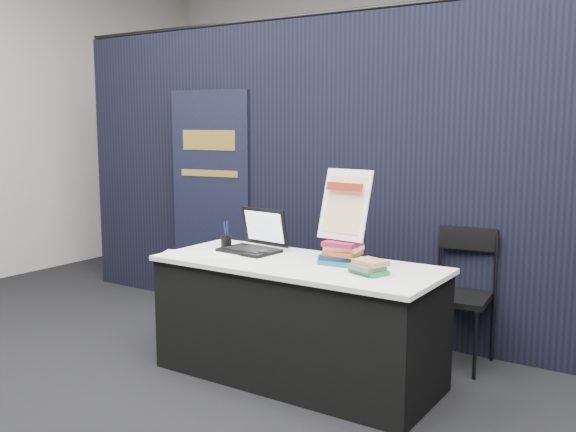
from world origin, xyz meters
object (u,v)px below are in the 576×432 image
Objects in this scene: book_stack_tall at (342,252)px; pullup_banner at (211,212)px; display_table at (297,320)px; stacking_chair at (459,290)px; laptop at (254,241)px; info_sign at (345,205)px; book_stack_short at (368,267)px.

pullup_banner reaches higher than book_stack_tall.
pullup_banner reaches higher than display_table.
book_stack_tall is at bearing -130.66° from stacking_chair.
book_stack_tall is 0.93m from stacking_chair.
laptop is 0.75m from info_sign.
display_table is at bearing -138.58° from stacking_chair.
info_sign is 0.49× the size of stacking_chair.
book_stack_tall is at bearing -84.19° from info_sign.
info_sign reaches higher than book_stack_tall.
stacking_chair is at bearing 35.93° from laptop.
pullup_banner is (-1.75, 0.85, 0.01)m from book_stack_tall.
display_table is 2.00× the size of stacking_chair.
info_sign is at bearing 90.00° from book_stack_tall.
book_stack_short is at bearing -34.10° from pullup_banner.
book_stack_tall is at bearing 3.27° from laptop.
book_stack_short is at bearing -31.33° from book_stack_tall.
book_stack_short is 0.26× the size of stacking_chair.
book_stack_tall is (0.26, 0.10, 0.45)m from display_table.
pullup_banner is at bearing 154.27° from book_stack_tall.
pullup_banner is at bearing 160.89° from info_sign.
laptop is 0.21× the size of pullup_banner.
pullup_banner is 2.28m from stacking_chair.
laptop reaches higher than display_table.
display_table is 4.53× the size of laptop.
stacking_chair reaches higher than book_stack_short.
book_stack_short is 0.95m from stacking_chair.
pullup_banner reaches higher than book_stack_short.
pullup_banner reaches higher than info_sign.
pullup_banner is (-1.50, 0.95, 0.46)m from display_table.
info_sign is at bearing 143.90° from book_stack_short.
book_stack_short is (0.25, -0.15, -0.03)m from book_stack_tall.
info_sign reaches higher than laptop.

